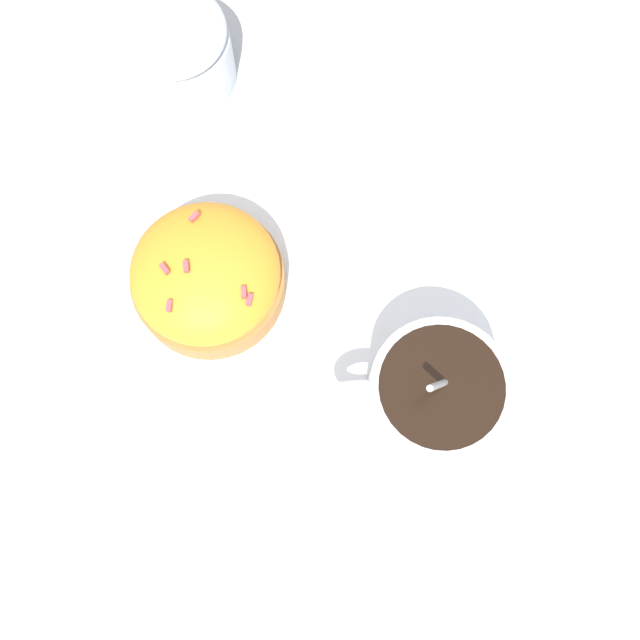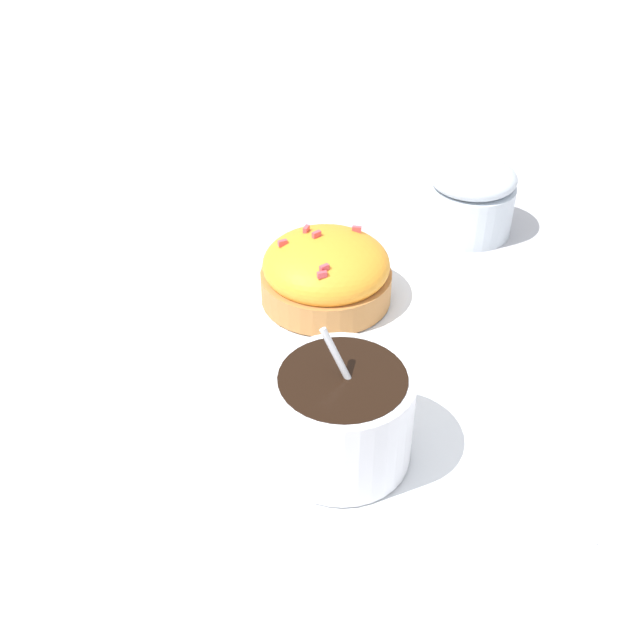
% 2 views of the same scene
% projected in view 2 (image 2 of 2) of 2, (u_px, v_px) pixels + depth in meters
% --- Properties ---
extents(ground_plane, '(3.00, 3.00, 0.00)m').
position_uv_depth(ground_plane, '(338.00, 368.00, 0.53)').
color(ground_plane, '#B2B2B7').
extents(paper_napkin, '(0.30, 0.29, 0.00)m').
position_uv_depth(paper_napkin, '(338.00, 367.00, 0.53)').
color(paper_napkin, white).
rests_on(paper_napkin, ground_plane).
extents(coffee_cup, '(0.10, 0.08, 0.09)m').
position_uv_depth(coffee_cup, '(346.00, 412.00, 0.44)').
color(coffee_cup, white).
rests_on(coffee_cup, paper_napkin).
extents(frosted_pastry, '(0.10, 0.10, 0.06)m').
position_uv_depth(frosted_pastry, '(326.00, 272.00, 0.58)').
color(frosted_pastry, '#B2753D').
rests_on(frosted_pastry, paper_napkin).
extents(sugar_bowl, '(0.08, 0.08, 0.07)m').
position_uv_depth(sugar_bowl, '(470.00, 197.00, 0.66)').
color(sugar_bowl, silver).
rests_on(sugar_bowl, ground_plane).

